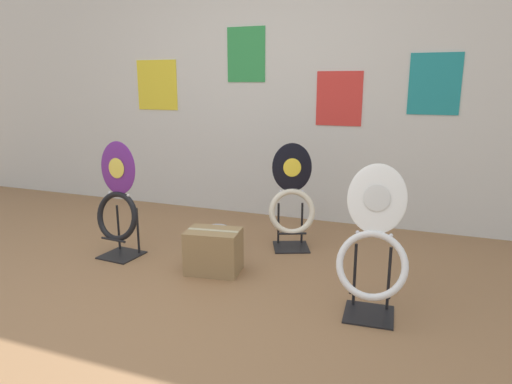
% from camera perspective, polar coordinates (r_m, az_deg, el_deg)
% --- Properties ---
extents(ground_plane, '(14.00, 14.00, 0.00)m').
position_cam_1_polar(ground_plane, '(2.87, -14.82, -14.21)').
color(ground_plane, '#8E6642').
extents(wall_back, '(8.00, 0.07, 2.60)m').
position_cam_1_polar(wall_back, '(4.53, 1.11, 13.31)').
color(wall_back, silver).
rests_on(wall_back, ground_plane).
extents(toilet_seat_display_jazz_black, '(0.40, 0.37, 0.86)m').
position_cam_1_polar(toilet_seat_display_jazz_black, '(3.65, 4.50, -1.42)').
color(toilet_seat_display_jazz_black, black).
rests_on(toilet_seat_display_jazz_black, ground_plane).
extents(toilet_seat_display_white_plain, '(0.41, 0.41, 0.86)m').
position_cam_1_polar(toilet_seat_display_white_plain, '(2.69, 14.44, -6.72)').
color(toilet_seat_display_white_plain, black).
rests_on(toilet_seat_display_white_plain, ground_plane).
extents(toilet_seat_display_purple_note, '(0.39, 0.30, 0.89)m').
position_cam_1_polar(toilet_seat_display_purple_note, '(3.62, -16.89, -1.42)').
color(toilet_seat_display_purple_note, black).
rests_on(toilet_seat_display_purple_note, ground_plane).
extents(paint_can, '(0.18, 0.18, 0.18)m').
position_cam_1_polar(paint_can, '(3.75, -4.90, -5.54)').
color(paint_can, teal).
rests_on(paint_can, ground_plane).
extents(storage_box, '(0.41, 0.31, 0.31)m').
position_cam_1_polar(storage_box, '(3.27, -5.33, -7.37)').
color(storage_box, '#93754C').
rests_on(storage_box, ground_plane).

